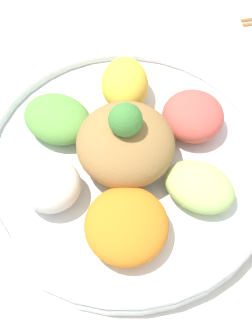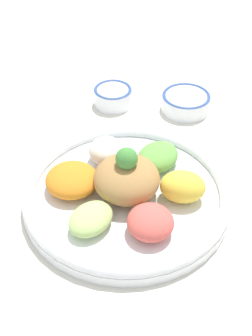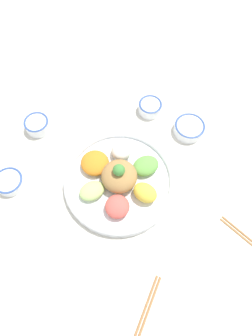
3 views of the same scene
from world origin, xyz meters
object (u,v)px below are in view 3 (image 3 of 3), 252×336
at_px(salad_platter, 119,179).
at_px(sauce_bowl_dark, 189,128).
at_px(chopsticks_pair_far, 249,240).
at_px(rice_bowl_blue, 150,107).
at_px(sauce_bowl_red, 37,125).
at_px(serving_spoon_main, 16,278).
at_px(chopsticks_pair_near, 144,316).
at_px(rice_bowl_plain, 9,182).

relative_size(salad_platter, sauce_bowl_dark, 3.40).
relative_size(salad_platter, chopsticks_pair_far, 1.79).
height_order(rice_bowl_blue, chopsticks_pair_far, rice_bowl_blue).
relative_size(salad_platter, rice_bowl_blue, 4.26).
bearing_deg(sauce_bowl_red, chopsticks_pair_far, 110.73).
distance_m(salad_platter, sauce_bowl_dark, 0.32).
xyz_separation_m(salad_platter, chopsticks_pair_far, (-0.19, 0.40, -0.02)).
bearing_deg(rice_bowl_blue, chopsticks_pair_far, 81.52).
distance_m(salad_platter, sauce_bowl_red, 0.37).
xyz_separation_m(chopsticks_pair_far, serving_spoon_main, (0.60, -0.35, -0.00)).
bearing_deg(chopsticks_pair_near, serving_spoon_main, -81.25).
xyz_separation_m(chopsticks_pair_near, serving_spoon_main, (0.22, -0.31, -0.00)).
distance_m(rice_bowl_plain, serving_spoon_main, 0.30).
xyz_separation_m(sauce_bowl_dark, serving_spoon_main, (0.74, 0.05, -0.02)).
bearing_deg(chopsticks_pair_near, chopsticks_pair_far, 145.87).
relative_size(salad_platter, sauce_bowl_red, 4.16).
bearing_deg(sauce_bowl_dark, salad_platter, 0.10).
distance_m(rice_bowl_plain, chopsticks_pair_far, 0.78).
xyz_separation_m(rice_bowl_blue, serving_spoon_main, (0.69, 0.20, -0.02)).
relative_size(sauce_bowl_dark, chopsticks_pair_far, 0.52).
distance_m(rice_bowl_blue, chopsticks_pair_near, 0.69).
height_order(salad_platter, chopsticks_pair_near, salad_platter).
distance_m(sauce_bowl_red, rice_bowl_plain, 0.23).
height_order(rice_bowl_blue, serving_spoon_main, rice_bowl_blue).
bearing_deg(sauce_bowl_red, chopsticks_pair_near, 82.21).
height_order(sauce_bowl_red, rice_bowl_blue, sauce_bowl_red).
bearing_deg(rice_bowl_blue, sauce_bowl_red, -27.99).
height_order(salad_platter, rice_bowl_blue, salad_platter).
bearing_deg(serving_spoon_main, chopsticks_pair_far, 14.63).
bearing_deg(sauce_bowl_dark, rice_bowl_blue, -72.79).
bearing_deg(rice_bowl_plain, serving_spoon_main, 63.70).
bearing_deg(salad_platter, sauce_bowl_red, -74.78).
relative_size(salad_platter, chopsticks_pair_near, 1.79).
xyz_separation_m(salad_platter, serving_spoon_main, (0.42, 0.05, -0.02)).
relative_size(sauce_bowl_red, chopsticks_pair_near, 0.43).
height_order(rice_bowl_plain, serving_spoon_main, rice_bowl_plain).
xyz_separation_m(salad_platter, sauce_bowl_dark, (-0.32, -0.00, -0.01)).
xyz_separation_m(rice_bowl_blue, chopsticks_pair_far, (0.08, 0.56, -0.02)).
relative_size(chopsticks_pair_near, serving_spoon_main, 2.09).
bearing_deg(chopsticks_pair_far, rice_bowl_plain, -150.19).
bearing_deg(salad_platter, sauce_bowl_dark, -179.90).
bearing_deg(rice_bowl_blue, chopsticks_pair_near, 47.76).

